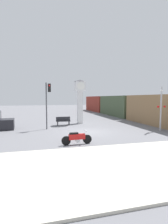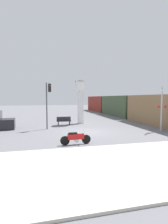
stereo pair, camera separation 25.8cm
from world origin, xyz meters
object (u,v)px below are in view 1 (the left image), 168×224
(motorcycle, at_px, (77,138))
(traffic_light, at_px, (48,97))
(clock_tower, at_px, (80,95))
(freight_train, at_px, (118,106))
(bench, at_px, (63,121))
(railroad_crossing_signal, at_px, (161,107))

(motorcycle, height_order, traffic_light, traffic_light)
(motorcycle, distance_m, clock_tower, 9.85)
(motorcycle, distance_m, traffic_light, 6.89)
(freight_train, height_order, traffic_light, traffic_light)
(clock_tower, xyz_separation_m, freight_train, (8.53, 7.69, -1.72))
(freight_train, relative_size, traffic_light, 7.04)
(freight_train, xyz_separation_m, bench, (-10.60, -8.28, -1.21))
(clock_tower, height_order, freight_train, clock_tower)
(railroad_crossing_signal, relative_size, bench, 2.55)
(clock_tower, xyz_separation_m, railroad_crossing_signal, (6.30, -6.21, -1.20))
(motorcycle, relative_size, clock_tower, 0.39)
(motorcycle, distance_m, freight_train, 20.03)
(motorcycle, bearing_deg, traffic_light, 100.67)
(motorcycle, bearing_deg, bench, 85.05)
(freight_train, distance_m, railroad_crossing_signal, 14.09)
(traffic_light, relative_size, railroad_crossing_signal, 1.11)
(motorcycle, xyz_separation_m, bench, (0.26, 8.51, 0.06))
(clock_tower, bearing_deg, railroad_crossing_signal, -44.60)
(clock_tower, distance_m, railroad_crossing_signal, 8.93)
(bench, bearing_deg, traffic_light, -127.28)
(clock_tower, bearing_deg, bench, -164.10)
(clock_tower, height_order, bench, clock_tower)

